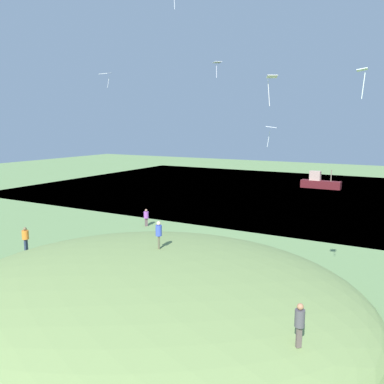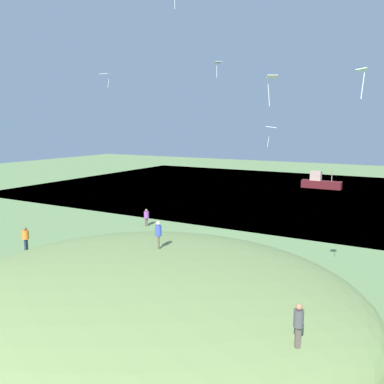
# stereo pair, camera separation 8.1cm
# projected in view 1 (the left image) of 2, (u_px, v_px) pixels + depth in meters

# --- Properties ---
(ground_plane) EXTENTS (160.00, 160.00, 0.00)m
(ground_plane) POSITION_uv_depth(u_px,v_px,m) (200.00, 244.00, 32.98)
(ground_plane) COLOR #6C8F55
(lake_water) EXTENTS (49.25, 80.00, 0.40)m
(lake_water) POSITION_uv_depth(u_px,v_px,m) (296.00, 193.00, 58.99)
(lake_water) COLOR #2A5075
(lake_water) RESTS_ON ground_plane
(grass_hill) EXTENTS (22.94, 24.23, 5.09)m
(grass_hill) POSITION_uv_depth(u_px,v_px,m) (151.00, 301.00, 22.24)
(grass_hill) COLOR #779050
(grass_hill) RESTS_ON ground_plane
(boat_on_lake) EXTENTS (1.49, 6.05, 3.00)m
(boat_on_lake) POSITION_uv_depth(u_px,v_px,m) (320.00, 183.00, 62.52)
(boat_on_lake) COLOR #55181D
(boat_on_lake) RESTS_ON lake_water
(person_watching_kites) EXTENTS (0.50, 0.50, 1.66)m
(person_watching_kites) POSITION_uv_depth(u_px,v_px,m) (159.00, 231.00, 23.30)
(person_watching_kites) COLOR brown
(person_watching_kites) RESTS_ON grass_hill
(person_with_child) EXTENTS (0.55, 0.55, 1.62)m
(person_with_child) POSITION_uv_depth(u_px,v_px,m) (25.00, 236.00, 27.30)
(person_with_child) COLOR #232F45
(person_with_child) RESTS_ON grass_hill
(person_on_hilltop) EXTENTS (0.52, 0.52, 1.73)m
(person_on_hilltop) POSITION_uv_depth(u_px,v_px,m) (300.00, 320.00, 14.63)
(person_on_hilltop) COLOR brown
(person_on_hilltop) RESTS_ON grass_hill
(person_near_shore) EXTENTS (0.67, 0.67, 1.70)m
(person_near_shore) POSITION_uv_depth(u_px,v_px,m) (146.00, 216.00, 38.74)
(person_near_shore) COLOR #5A474A
(person_near_shore) RESTS_ON ground_plane
(kite_0) EXTENTS (0.71, 0.79, 1.88)m
(kite_0) POSITION_uv_depth(u_px,v_px,m) (271.00, 80.00, 24.83)
(kite_0) COLOR silver
(kite_2) EXTENTS (0.69, 0.97, 1.29)m
(kite_2) POSITION_uv_depth(u_px,v_px,m) (105.00, 74.00, 35.48)
(kite_2) COLOR silver
(kite_3) EXTENTS (1.37, 1.12, 1.62)m
(kite_3) POSITION_uv_depth(u_px,v_px,m) (272.00, 128.00, 30.96)
(kite_3) COLOR white
(kite_4) EXTENTS (1.09, 1.07, 1.33)m
(kite_4) POSITION_uv_depth(u_px,v_px,m) (217.00, 63.00, 33.54)
(kite_4) COLOR white
(kite_5) EXTENTS (0.63, 0.46, 1.24)m
(kite_5) POSITION_uv_depth(u_px,v_px,m) (362.00, 72.00, 16.35)
(kite_5) COLOR white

